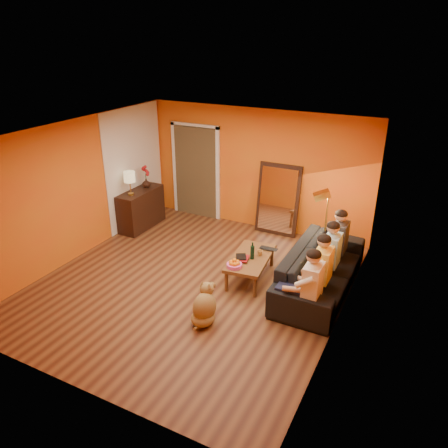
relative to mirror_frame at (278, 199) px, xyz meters
The scene contains 27 objects.
room_shell 2.39m from the mirror_frame, 103.68° to the right, with size 5.00×5.50×2.60m.
white_accent 3.21m from the mirror_frame, 163.83° to the right, with size 0.02×1.90×2.58m, color white.
doorway_recess 2.08m from the mirror_frame, behind, with size 1.06×0.30×2.10m, color #3F2D19.
door_jamb_left 2.64m from the mirror_frame, behind, with size 0.08×0.06×2.20m, color white.
door_jamb_right 1.51m from the mirror_frame, behind, with size 0.08×0.06×2.20m, color white.
door_header 2.46m from the mirror_frame, behind, with size 1.22×0.06×0.08m, color white.
mirror_frame is the anchor object (origin of this frame).
mirror_glass 0.04m from the mirror_frame, 90.00° to the right, with size 0.78×0.02×1.36m, color white.
sideboard 3.01m from the mirror_frame, 158.84° to the right, with size 0.44×1.18×0.85m, color black.
table_lamp 3.13m from the mirror_frame, 153.68° to the right, with size 0.24×0.24×0.51m, color beige, non-canonical shape.
sofa 2.33m from the mirror_frame, 50.93° to the right, with size 0.98×2.52×0.73m, color black.
coffee_table 2.10m from the mirror_frame, 82.56° to the right, with size 0.62×1.22×0.42m, color brown, non-canonical shape.
floor_lamp 1.62m from the mirror_frame, 37.91° to the right, with size 0.30×0.24×1.44m, color gold, non-canonical shape.
dog 3.54m from the mirror_frame, 87.10° to the right, with size 0.35×0.54×0.64m, color #A4814A, non-canonical shape.
person_far_left 3.21m from the mirror_frame, 60.44° to the right, with size 0.70×0.44×1.22m, color white, non-canonical shape.
person_mid_left 2.74m from the mirror_frame, 54.76° to the right, with size 0.70×0.44×1.22m, color #F8CD52, non-canonical shape.
person_mid_right 2.32m from the mirror_frame, 46.86° to the right, with size 0.70×0.44×1.22m, color #96C7E9, non-canonical shape.
person_far_right 1.95m from the mirror_frame, 35.72° to the right, with size 0.70×0.44×1.22m, color #313135, non-canonical shape.
fruit_bowl 2.48m from the mirror_frame, 86.22° to the right, with size 0.26×0.26×0.16m, color #EE54B3, non-canonical shape.
wine_bottle 2.09m from the mirror_frame, 81.37° to the right, with size 0.07×0.07×0.31m, color black.
tumbler 1.95m from the mirror_frame, 78.56° to the right, with size 0.10×0.10×0.09m, color #B27F3F.
laptop 1.75m from the mirror_frame, 75.08° to the right, with size 0.33×0.21×0.03m, color black.
book_lower 2.24m from the mirror_frame, 87.85° to the right, with size 0.19×0.26×0.02m, color black.
book_mid 2.23m from the mirror_frame, 87.59° to the right, with size 0.19×0.27×0.02m, color #A21218.
book_upper 2.24m from the mirror_frame, 87.86° to the right, with size 0.17×0.23×0.02m, color black.
vase 2.92m from the mirror_frame, 163.43° to the right, with size 0.19×0.19×0.20m, color black.
flowers 2.95m from the mirror_frame, 163.43° to the right, with size 0.17×0.17×0.51m, color #A21218, non-canonical shape.
Camera 1 is at (3.45, -5.58, 4.05)m, focal length 35.00 mm.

